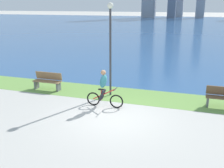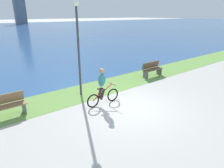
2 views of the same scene
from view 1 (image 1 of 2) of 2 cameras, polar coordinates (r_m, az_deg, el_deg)
name	(u,v)px [view 1 (image 1 of 2)]	position (r m, az deg, el deg)	size (l,w,h in m)	color
ground_plane	(115,118)	(10.24, 0.55, -7.57)	(300.00, 300.00, 0.00)	#B2AFA8
grass_strip_bayside	(131,95)	(12.74, 4.27, -2.53)	(120.00, 2.20, 0.01)	#6B9947
bay_water_surface	(183,26)	(57.46, 15.26, 12.23)	(300.00, 88.89, 0.00)	#2D568C
cyclist_lead	(104,89)	(11.10, -1.82, -1.00)	(1.66, 0.52, 1.64)	black
bench_near_path	(48,81)	(13.92, -13.93, 0.64)	(1.50, 0.47, 0.90)	olive
bench_far_along_path	(224,97)	(12.13, 23.41, -2.73)	(1.50, 0.47, 0.90)	brown
lamppost_tall	(110,37)	(12.17, -0.36, 10.20)	(0.28, 0.28, 4.36)	#38383D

